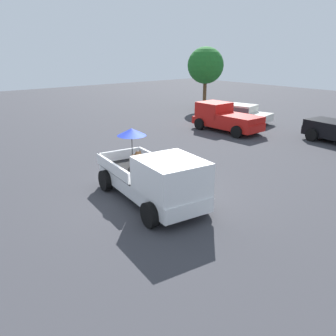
% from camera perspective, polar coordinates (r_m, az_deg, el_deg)
% --- Properties ---
extents(ground_plane, '(80.00, 80.00, 0.00)m').
position_cam_1_polar(ground_plane, '(12.80, -2.92, -5.21)').
color(ground_plane, '#38383D').
extents(pickup_truck_main, '(5.25, 2.78, 2.36)m').
position_cam_1_polar(pickup_truck_main, '(12.09, -1.98, -1.74)').
color(pickup_truck_main, black).
rests_on(pickup_truck_main, ground).
extents(pickup_truck_red, '(4.82, 2.21, 1.80)m').
position_cam_1_polar(pickup_truck_red, '(23.77, 9.20, 8.04)').
color(pickup_truck_red, black).
rests_on(pickup_truck_red, ground).
extents(parked_sedan_near, '(4.58, 2.65, 1.33)m').
position_cam_1_polar(parked_sedan_near, '(26.82, 11.78, 8.81)').
color(parked_sedan_near, black).
rests_on(parked_sedan_near, ground).
extents(tree_by_lot, '(3.19, 3.19, 5.43)m').
position_cam_1_polar(tree_by_lot, '(32.45, 6.12, 16.21)').
color(tree_by_lot, brown).
rests_on(tree_by_lot, ground).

